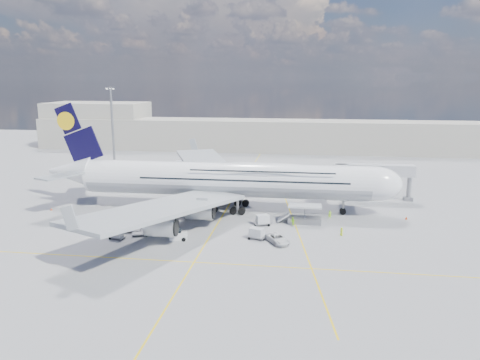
# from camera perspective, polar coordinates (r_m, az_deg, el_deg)

# --- Properties ---
(ground) EXTENTS (300.00, 300.00, 0.00)m
(ground) POSITION_cam_1_polar(r_m,az_deg,el_deg) (92.96, -2.74, -5.32)
(ground) COLOR gray
(ground) RESTS_ON ground
(taxi_line_main) EXTENTS (0.25, 220.00, 0.01)m
(taxi_line_main) POSITION_cam_1_polar(r_m,az_deg,el_deg) (92.96, -2.74, -5.31)
(taxi_line_main) COLOR yellow
(taxi_line_main) RESTS_ON ground
(taxi_line_cross) EXTENTS (120.00, 0.25, 0.01)m
(taxi_line_cross) POSITION_cam_1_polar(r_m,az_deg,el_deg) (74.58, -5.62, -9.93)
(taxi_line_cross) COLOR yellow
(taxi_line_cross) RESTS_ON ground
(taxi_line_diag) EXTENTS (14.16, 99.06, 0.01)m
(taxi_line_diag) POSITION_cam_1_polar(r_m,az_deg,el_deg) (101.05, 6.16, -3.91)
(taxi_line_diag) COLOR yellow
(taxi_line_diag) RESTS_ON ground
(airliner) EXTENTS (77.26, 79.15, 23.71)m
(airliner) POSITION_cam_1_polar(r_m,az_deg,el_deg) (100.65, -1.58, 0.12)
(airliner) COLOR white
(airliner) RESTS_ON ground
(jet_bridge) EXTENTS (18.80, 12.10, 8.50)m
(jet_bridge) POSITION_cam_1_polar(r_m,az_deg,el_deg) (110.80, 14.64, 0.85)
(jet_bridge) COLOR #B7B7BC
(jet_bridge) RESTS_ON ground
(cargo_loader) EXTENTS (8.53, 3.20, 3.67)m
(cargo_loader) POSITION_cam_1_polar(r_m,az_deg,el_deg) (93.85, 7.76, -4.45)
(cargo_loader) COLOR silver
(cargo_loader) RESTS_ON ground
(light_mast) EXTENTS (3.00, 0.70, 25.50)m
(light_mast) POSITION_cam_1_polar(r_m,az_deg,el_deg) (144.41, -15.26, 5.98)
(light_mast) COLOR gray
(light_mast) RESTS_ON ground
(terminal) EXTENTS (180.00, 16.00, 12.00)m
(terminal) POSITION_cam_1_polar(r_m,az_deg,el_deg) (184.09, 2.74, 5.45)
(terminal) COLOR #B2AD9E
(terminal) RESTS_ON ground
(hangar) EXTENTS (40.00, 22.00, 18.00)m
(hangar) POSITION_cam_1_polar(r_m,az_deg,el_deg) (206.98, -16.93, 6.54)
(hangar) COLOR #B2AD9E
(hangar) RESTS_ON ground
(tree_line) EXTENTS (160.00, 6.00, 8.00)m
(tree_line) POSITION_cam_1_polar(r_m,az_deg,el_deg) (229.46, 13.84, 5.98)
(tree_line) COLOR #193814
(tree_line) RESTS_ON ground
(dolly_row_a) EXTENTS (3.23, 1.92, 1.96)m
(dolly_row_a) POSITION_cam_1_polar(r_m,az_deg,el_deg) (94.10, -13.64, -4.77)
(dolly_row_a) COLOR gray
(dolly_row_a) RESTS_ON ground
(dolly_row_b) EXTENTS (3.06, 2.08, 1.77)m
(dolly_row_b) POSITION_cam_1_polar(r_m,az_deg,el_deg) (86.90, -14.79, -6.35)
(dolly_row_b) COLOR gray
(dolly_row_b) RESTS_ON ground
(dolly_row_c) EXTENTS (3.58, 2.55, 0.47)m
(dolly_row_c) POSITION_cam_1_polar(r_m,az_deg,el_deg) (87.86, -11.95, -6.40)
(dolly_row_c) COLOR gray
(dolly_row_c) RESTS_ON ground
(dolly_back) EXTENTS (3.21, 2.02, 0.44)m
(dolly_back) POSITION_cam_1_polar(r_m,az_deg,el_deg) (90.12, -13.03, -5.98)
(dolly_back) COLOR gray
(dolly_back) RESTS_ON ground
(dolly_nose_far) EXTENTS (3.54, 2.63, 2.00)m
(dolly_nose_far) POSITION_cam_1_polar(r_m,az_deg,el_deg) (84.06, 2.02, -6.48)
(dolly_nose_far) COLOR gray
(dolly_nose_far) RESTS_ON ground
(dolly_nose_near) EXTENTS (3.69, 2.93, 2.06)m
(dolly_nose_near) POSITION_cam_1_polar(r_m,az_deg,el_deg) (91.64, 2.76, -4.85)
(dolly_nose_near) COLOR gray
(dolly_nose_near) RESTS_ON ground
(baggage_tug) EXTENTS (3.30, 1.96, 1.94)m
(baggage_tug) POSITION_cam_1_polar(r_m,az_deg,el_deg) (84.15, -7.53, -6.72)
(baggage_tug) COLOR silver
(baggage_tug) RESTS_ON ground
(catering_truck_inner) EXTENTS (7.45, 5.40, 4.09)m
(catering_truck_inner) POSITION_cam_1_polar(r_m,az_deg,el_deg) (114.47, -1.21, -0.90)
(catering_truck_inner) COLOR gray
(catering_truck_inner) RESTS_ON ground
(catering_truck_outer) EXTENTS (6.49, 2.56, 3.86)m
(catering_truck_outer) POSITION_cam_1_polar(r_m,az_deg,el_deg) (141.10, -6.63, 1.51)
(catering_truck_outer) COLOR gray
(catering_truck_outer) RESTS_ON ground
(service_van) EXTENTS (4.99, 6.06, 1.54)m
(service_van) POSITION_cam_1_polar(r_m,az_deg,el_deg) (82.33, 4.60, -7.16)
(service_van) COLOR silver
(service_van) RESTS_ON ground
(crew_nose) EXTENTS (0.66, 0.47, 1.72)m
(crew_nose) POSITION_cam_1_polar(r_m,az_deg,el_deg) (97.43, 10.90, -4.17)
(crew_nose) COLOR #A9FF1A
(crew_nose) RESTS_ON ground
(crew_loader) EXTENTS (0.99, 1.08, 1.79)m
(crew_loader) POSITION_cam_1_polar(r_m,az_deg,el_deg) (91.70, 6.43, -5.05)
(crew_loader) COLOR #97EF19
(crew_loader) RESTS_ON ground
(crew_wing) EXTENTS (0.71, 1.10, 1.75)m
(crew_wing) POSITION_cam_1_polar(r_m,az_deg,el_deg) (92.58, -12.25, -5.10)
(crew_wing) COLOR #B5DF17
(crew_wing) RESTS_ON ground
(crew_van) EXTENTS (0.82, 0.90, 1.55)m
(crew_van) POSITION_cam_1_polar(r_m,az_deg,el_deg) (87.72, 12.27, -6.16)
(crew_van) COLOR #DFFF1A
(crew_van) RESTS_ON ground
(crew_tug) EXTENTS (1.21, 0.92, 1.67)m
(crew_tug) POSITION_cam_1_polar(r_m,az_deg,el_deg) (90.19, -7.98, -5.43)
(crew_tug) COLOR #A8FF1A
(crew_tug) RESTS_ON ground
(cone_nose) EXTENTS (0.49, 0.49, 0.63)m
(cone_nose) POSITION_cam_1_polar(r_m,az_deg,el_deg) (101.24, 19.61, -4.38)
(cone_nose) COLOR #EE440C
(cone_nose) RESTS_ON ground
(cone_wing_left_inner) EXTENTS (0.39, 0.39, 0.50)m
(cone_wing_left_inner) POSITION_cam_1_polar(r_m,az_deg,el_deg) (119.49, -6.37, -1.24)
(cone_wing_left_inner) COLOR #EE440C
(cone_wing_left_inner) RESTS_ON ground
(cone_wing_left_outer) EXTENTS (0.47, 0.47, 0.59)m
(cone_wing_left_outer) POSITION_cam_1_polar(r_m,az_deg,el_deg) (126.07, -6.29, -0.49)
(cone_wing_left_outer) COLOR #EE440C
(cone_wing_left_outer) RESTS_ON ground
(cone_wing_right_inner) EXTENTS (0.40, 0.40, 0.50)m
(cone_wing_right_inner) POSITION_cam_1_polar(r_m,az_deg,el_deg) (95.87, -9.70, -4.78)
(cone_wing_right_inner) COLOR #EE440C
(cone_wing_right_inner) RESTS_ON ground
(cone_wing_right_outer) EXTENTS (0.41, 0.41, 0.53)m
(cone_wing_right_outer) POSITION_cam_1_polar(r_m,az_deg,el_deg) (88.48, -15.61, -6.53)
(cone_wing_right_outer) COLOR #EE440C
(cone_wing_right_outer) RESTS_ON ground
(cone_tail) EXTENTS (0.42, 0.42, 0.54)m
(cone_tail) POSITION_cam_1_polar(r_m,az_deg,el_deg) (109.70, -22.02, -3.32)
(cone_tail) COLOR #EE440C
(cone_tail) RESTS_ON ground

